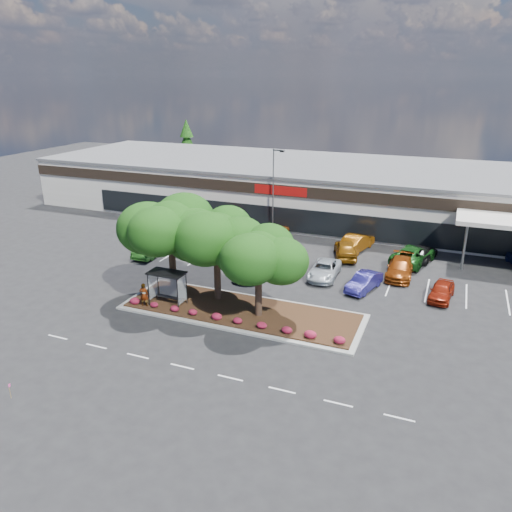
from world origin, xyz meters
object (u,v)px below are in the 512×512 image
at_px(car_0, 153,247).
at_px(car_1, 211,243).
at_px(light_pole, 274,197).
at_px(survey_stake, 10,389).

xyz_separation_m(car_0, car_1, (4.81, 3.08, 0.01)).
distance_m(car_0, car_1, 5.71).
bearing_deg(car_1, light_pole, 89.92).
bearing_deg(car_0, car_1, 31.07).
relative_size(survey_stake, car_1, 0.16).
bearing_deg(survey_stake, car_0, 103.93).
bearing_deg(light_pole, survey_stake, -94.86).
bearing_deg(survey_stake, car_1, 91.76).
bearing_deg(car_0, light_pole, 51.31).
distance_m(light_pole, car_0, 14.40).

